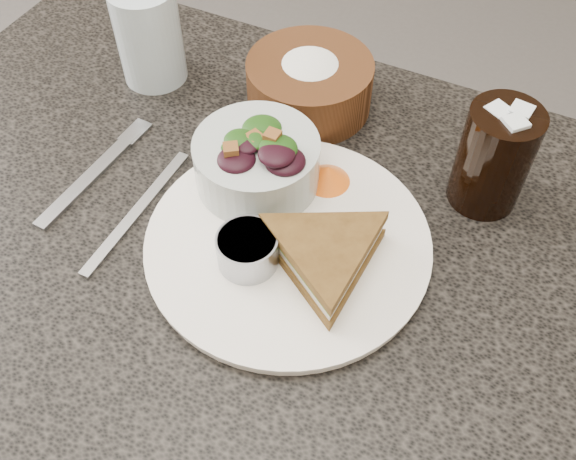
# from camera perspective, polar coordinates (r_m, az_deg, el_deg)

# --- Properties ---
(floor) EXTENTS (6.00, 6.00, 0.00)m
(floor) POSITION_cam_1_polar(r_m,az_deg,el_deg) (1.39, -2.24, -19.45)
(floor) COLOR #4F4C4A
(floor) RESTS_ON ground
(dining_table) EXTENTS (1.00, 0.70, 0.75)m
(dining_table) POSITION_cam_1_polar(r_m,az_deg,el_deg) (1.04, -2.89, -12.82)
(dining_table) COLOR black
(dining_table) RESTS_ON floor
(dinner_plate) EXTENTS (0.31, 0.31, 0.01)m
(dinner_plate) POSITION_cam_1_polar(r_m,az_deg,el_deg) (0.70, 0.00, -1.19)
(dinner_plate) COLOR white
(dinner_plate) RESTS_ON dining_table
(sandwich) EXTENTS (0.22, 0.22, 0.04)m
(sandwich) POSITION_cam_1_polar(r_m,az_deg,el_deg) (0.66, 3.34, -2.22)
(sandwich) COLOR brown
(sandwich) RESTS_ON dinner_plate
(salad_bowl) EXTENTS (0.19, 0.19, 0.08)m
(salad_bowl) POSITION_cam_1_polar(r_m,az_deg,el_deg) (0.72, -2.81, 6.64)
(salad_bowl) COLOR #ABB7B2
(salad_bowl) RESTS_ON dinner_plate
(dressing_ramekin) EXTENTS (0.08, 0.08, 0.04)m
(dressing_ramekin) POSITION_cam_1_polar(r_m,az_deg,el_deg) (0.66, -3.62, -1.80)
(dressing_ramekin) COLOR #92979E
(dressing_ramekin) RESTS_ON dinner_plate
(orange_wedge) EXTENTS (0.07, 0.07, 0.02)m
(orange_wedge) POSITION_cam_1_polar(r_m,az_deg,el_deg) (0.74, 3.54, 4.97)
(orange_wedge) COLOR orange
(orange_wedge) RESTS_ON dinner_plate
(fork) EXTENTS (0.03, 0.18, 0.00)m
(fork) POSITION_cam_1_polar(r_m,az_deg,el_deg) (0.80, -17.20, 4.53)
(fork) COLOR #9FA1A7
(fork) RESTS_ON dining_table
(knife) EXTENTS (0.01, 0.20, 0.00)m
(knife) POSITION_cam_1_polar(r_m,az_deg,el_deg) (0.75, -13.23, 1.68)
(knife) COLOR #AAABAC
(knife) RESTS_ON dining_table
(bread_basket) EXTENTS (0.18, 0.18, 0.09)m
(bread_basket) POSITION_cam_1_polar(r_m,az_deg,el_deg) (0.84, 1.93, 13.42)
(bread_basket) COLOR #532E17
(bread_basket) RESTS_ON dining_table
(cola_glass) EXTENTS (0.10, 0.10, 0.14)m
(cola_glass) POSITION_cam_1_polar(r_m,az_deg,el_deg) (0.74, 17.95, 6.45)
(cola_glass) COLOR black
(cola_glass) RESTS_ON dining_table
(water_glass) EXTENTS (0.10, 0.10, 0.13)m
(water_glass) POSITION_cam_1_polar(r_m,az_deg,el_deg) (0.89, -12.27, 16.57)
(water_glass) COLOR silver
(water_glass) RESTS_ON dining_table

